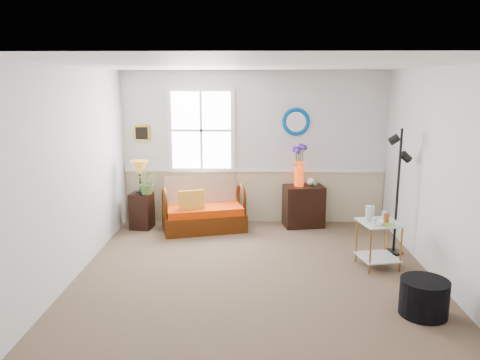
{
  "coord_description": "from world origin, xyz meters",
  "views": [
    {
      "loc": [
        -0.04,
        -5.44,
        2.42
      ],
      "look_at": [
        -0.19,
        0.56,
        1.15
      ],
      "focal_mm": 35.0,
      "sensor_mm": 36.0,
      "label": 1
    }
  ],
  "objects_px": {
    "lamp_stand": "(142,211)",
    "side_table": "(378,245)",
    "ottoman": "(424,297)",
    "cabinet": "(304,206)",
    "floor_lamp": "(398,192)",
    "loveseat": "(204,204)"
  },
  "relations": [
    {
      "from": "side_table",
      "to": "ottoman",
      "type": "bearing_deg",
      "value": -83.38
    },
    {
      "from": "cabinet",
      "to": "floor_lamp",
      "type": "distance_m",
      "value": 1.79
    },
    {
      "from": "loveseat",
      "to": "side_table",
      "type": "height_order",
      "value": "loveseat"
    },
    {
      "from": "lamp_stand",
      "to": "side_table",
      "type": "relative_size",
      "value": 0.96
    },
    {
      "from": "loveseat",
      "to": "floor_lamp",
      "type": "height_order",
      "value": "floor_lamp"
    },
    {
      "from": "loveseat",
      "to": "ottoman",
      "type": "bearing_deg",
      "value": -62.61
    },
    {
      "from": "lamp_stand",
      "to": "side_table",
      "type": "height_order",
      "value": "side_table"
    },
    {
      "from": "floor_lamp",
      "to": "side_table",
      "type": "bearing_deg",
      "value": -113.68
    },
    {
      "from": "lamp_stand",
      "to": "ottoman",
      "type": "height_order",
      "value": "lamp_stand"
    },
    {
      "from": "loveseat",
      "to": "lamp_stand",
      "type": "relative_size",
      "value": 2.21
    },
    {
      "from": "loveseat",
      "to": "cabinet",
      "type": "bearing_deg",
      "value": -7.5
    },
    {
      "from": "ottoman",
      "to": "floor_lamp",
      "type": "bearing_deg",
      "value": 83.0
    },
    {
      "from": "ottoman",
      "to": "loveseat",
      "type": "bearing_deg",
      "value": 132.6
    },
    {
      "from": "ottoman",
      "to": "cabinet",
      "type": "bearing_deg",
      "value": 107.03
    },
    {
      "from": "lamp_stand",
      "to": "cabinet",
      "type": "bearing_deg",
      "value": 3.89
    },
    {
      "from": "lamp_stand",
      "to": "cabinet",
      "type": "xyz_separation_m",
      "value": [
        2.71,
        0.18,
        0.05
      ]
    },
    {
      "from": "cabinet",
      "to": "loveseat",
      "type": "bearing_deg",
      "value": 178.46
    },
    {
      "from": "lamp_stand",
      "to": "floor_lamp",
      "type": "relative_size",
      "value": 0.33
    },
    {
      "from": "floor_lamp",
      "to": "ottoman",
      "type": "xyz_separation_m",
      "value": [
        -0.22,
        -1.81,
        -0.7
      ]
    },
    {
      "from": "side_table",
      "to": "lamp_stand",
      "type": "bearing_deg",
      "value": 155.47
    },
    {
      "from": "lamp_stand",
      "to": "side_table",
      "type": "xyz_separation_m",
      "value": [
        3.5,
        -1.6,
        0.01
      ]
    },
    {
      "from": "lamp_stand",
      "to": "ottoman",
      "type": "distance_m",
      "value": 4.65
    }
  ]
}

